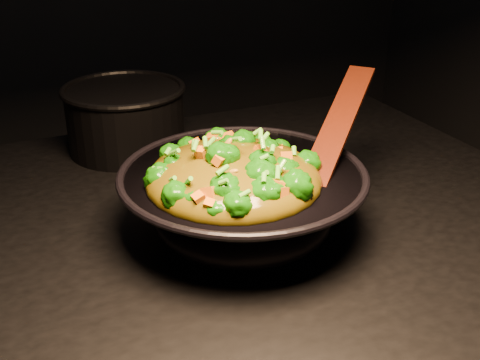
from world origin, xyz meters
name	(u,v)px	position (x,y,z in m)	size (l,w,h in m)	color
wok	(243,204)	(0.02, -0.08, 0.95)	(0.36, 0.36, 0.10)	black
stir_fry	(233,154)	(0.00, -0.10, 1.05)	(0.26, 0.26, 0.09)	#145806
spatula	(339,123)	(0.19, -0.07, 1.05)	(0.29, 0.04, 0.01)	#350E03
back_pot	(126,118)	(-0.06, 0.32, 0.97)	(0.23, 0.23, 0.13)	black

